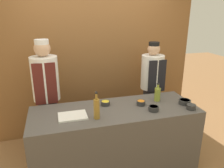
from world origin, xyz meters
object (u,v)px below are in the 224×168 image
at_px(sauce_bowl_orange, 141,103).
at_px(chef_left, 47,95).
at_px(bottle_oil, 157,94).
at_px(bottle_vinegar, 97,108).
at_px(sauce_bowl_purple, 154,108).
at_px(sauce_bowl_yellow, 105,103).
at_px(chef_right, 151,88).
at_px(sauce_bowl_red, 185,102).
at_px(sauce_bowl_white, 191,107).
at_px(cutting_board, 73,116).

relative_size(sauce_bowl_orange, chef_left, 0.07).
distance_m(bottle_oil, bottle_vinegar, 0.92).
xyz_separation_m(sauce_bowl_purple, bottle_oil, (0.18, 0.27, 0.06)).
bearing_deg(sauce_bowl_yellow, chef_left, 143.99).
xyz_separation_m(sauce_bowl_purple, sauce_bowl_yellow, (-0.52, 0.32, -0.00)).
distance_m(bottle_vinegar, chef_right, 1.38).
height_order(sauce_bowl_red, bottle_vinegar, bottle_vinegar).
bearing_deg(sauce_bowl_orange, bottle_oil, 15.48).
height_order(sauce_bowl_orange, bottle_vinegar, bottle_vinegar).
height_order(sauce_bowl_purple, sauce_bowl_red, same).
xyz_separation_m(bottle_vinegar, chef_left, (-0.54, 0.85, -0.10)).
xyz_separation_m(sauce_bowl_red, chef_left, (-1.72, 0.77, -0.01)).
bearing_deg(sauce_bowl_orange, sauce_bowl_red, -12.24).
bearing_deg(sauce_bowl_red, chef_right, 97.50).
xyz_separation_m(sauce_bowl_yellow, chef_right, (0.90, 0.53, -0.06)).
bearing_deg(sauce_bowl_yellow, sauce_bowl_orange, -15.53).
xyz_separation_m(sauce_bowl_white, sauce_bowl_purple, (-0.46, 0.08, -0.00)).
relative_size(bottle_oil, bottle_vinegar, 0.78).
distance_m(sauce_bowl_orange, sauce_bowl_purple, 0.21).
bearing_deg(chef_left, cutting_board, -69.00).
relative_size(sauce_bowl_orange, bottle_oil, 0.45).
distance_m(sauce_bowl_purple, chef_right, 0.93).
distance_m(sauce_bowl_purple, bottle_vinegar, 0.71).
relative_size(chef_left, chef_right, 1.06).
relative_size(sauce_bowl_red, chef_right, 0.09).
bearing_deg(sauce_bowl_purple, bottle_oil, 55.85).
xyz_separation_m(chef_left, chef_right, (1.62, 0.00, -0.05)).
distance_m(cutting_board, bottle_vinegar, 0.30).
xyz_separation_m(sauce_bowl_red, bottle_vinegar, (-1.18, -0.08, 0.09)).
bearing_deg(bottle_vinegar, sauce_bowl_purple, 0.57).
bearing_deg(sauce_bowl_white, bottle_vinegar, 176.25).
bearing_deg(bottle_oil, chef_right, 71.42).
bearing_deg(bottle_oil, sauce_bowl_purple, -124.15).
xyz_separation_m(sauce_bowl_orange, sauce_bowl_red, (0.56, -0.12, -0.00)).
relative_size(sauce_bowl_orange, sauce_bowl_purple, 0.89).
xyz_separation_m(bottle_vinegar, chef_right, (1.08, 0.85, -0.16)).
distance_m(sauce_bowl_orange, chef_right, 0.80).
bearing_deg(sauce_bowl_white, chef_left, 151.49).
bearing_deg(bottle_oil, sauce_bowl_yellow, 176.03).
relative_size(sauce_bowl_red, cutting_board, 0.47).
height_order(sauce_bowl_orange, chef_right, chef_right).
bearing_deg(sauce_bowl_red, sauce_bowl_orange, 167.76).
relative_size(sauce_bowl_purple, sauce_bowl_red, 0.83).
bearing_deg(chef_right, chef_left, -180.00).
height_order(sauce_bowl_white, chef_right, chef_right).
relative_size(sauce_bowl_yellow, cutting_board, 0.36).
bearing_deg(sauce_bowl_red, bottle_oil, 146.61).
relative_size(sauce_bowl_orange, chef_right, 0.07).
bearing_deg(bottle_oil, sauce_bowl_orange, -164.52).
relative_size(sauce_bowl_orange, cutting_board, 0.34).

